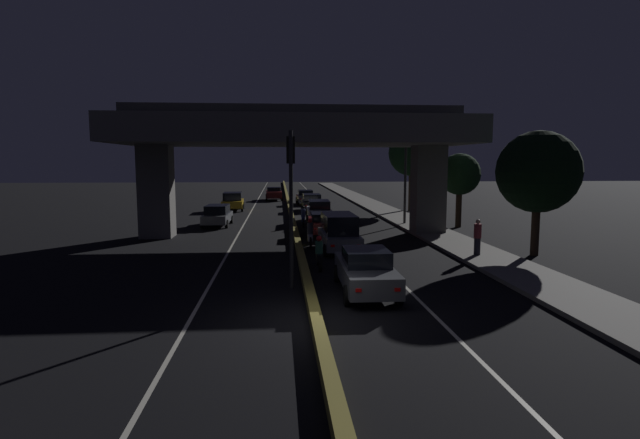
# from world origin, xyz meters

# --- Properties ---
(ground_plane) EXTENTS (200.00, 200.00, 0.00)m
(ground_plane) POSITION_xyz_m (0.00, 0.00, 0.00)
(ground_plane) COLOR black
(lane_line_left_inner) EXTENTS (0.12, 126.00, 0.00)m
(lane_line_left_inner) POSITION_xyz_m (-3.56, 35.00, 0.00)
(lane_line_left_inner) COLOR beige
(lane_line_left_inner) RESTS_ON ground_plane
(lane_line_right_inner) EXTENTS (0.12, 126.00, 0.00)m
(lane_line_right_inner) POSITION_xyz_m (3.56, 35.00, 0.00)
(lane_line_right_inner) COLOR beige
(lane_line_right_inner) RESTS_ON ground_plane
(median_divider) EXTENTS (0.33, 126.00, 0.35)m
(median_divider) POSITION_xyz_m (0.00, 35.00, 0.17)
(median_divider) COLOR olive
(median_divider) RESTS_ON ground_plane
(sidewalk_right) EXTENTS (2.79, 126.00, 0.16)m
(sidewalk_right) POSITION_xyz_m (8.66, 28.00, 0.08)
(sidewalk_right) COLOR slate
(sidewalk_right) RESTS_ON ground_plane
(elevated_overpass) EXTENTS (20.70, 9.04, 7.95)m
(elevated_overpass) POSITION_xyz_m (0.00, 16.96, 5.95)
(elevated_overpass) COLOR #5B5956
(elevated_overpass) RESTS_ON ground_plane
(traffic_light_left_of_median) EXTENTS (0.30, 0.49, 5.60)m
(traffic_light_left_of_median) POSITION_xyz_m (-0.56, 4.14, 3.80)
(traffic_light_left_of_median) COLOR black
(traffic_light_left_of_median) RESTS_ON ground_plane
(street_lamp) EXTENTS (1.94, 0.32, 8.05)m
(street_lamp) POSITION_xyz_m (7.69, 21.27, 4.72)
(street_lamp) COLOR #2D2D30
(street_lamp) RESTS_ON ground_plane
(car_grey_lead) EXTENTS (1.90, 4.80, 1.55)m
(car_grey_lead) POSITION_xyz_m (1.97, 3.21, 0.78)
(car_grey_lead) COLOR #515459
(car_grey_lead) RESTS_ON ground_plane
(car_grey_second) EXTENTS (1.96, 4.53, 1.89)m
(car_grey_second) POSITION_xyz_m (2.03, 11.40, 0.99)
(car_grey_second) COLOR #515459
(car_grey_second) RESTS_ON ground_plane
(car_dark_red_third) EXTENTS (2.10, 4.34, 1.39)m
(car_dark_red_third) POSITION_xyz_m (1.81, 17.05, 0.73)
(car_dark_red_third) COLOR #591414
(car_dark_red_third) RESTS_ON ground_plane
(car_white_fourth) EXTENTS (1.99, 4.81, 1.65)m
(car_white_fourth) POSITION_xyz_m (1.99, 23.70, 0.88)
(car_white_fourth) COLOR silver
(car_white_fourth) RESTS_ON ground_plane
(car_black_fifth) EXTENTS (1.94, 4.05, 1.56)m
(car_black_fifth) POSITION_xyz_m (2.03, 32.58, 0.81)
(car_black_fifth) COLOR black
(car_black_fifth) RESTS_ON ground_plane
(car_grey_sixth) EXTENTS (1.94, 4.22, 1.54)m
(car_grey_sixth) POSITION_xyz_m (1.78, 39.70, 0.80)
(car_grey_sixth) COLOR #515459
(car_grey_sixth) RESTS_ON ground_plane
(car_grey_lead_oncoming) EXTENTS (1.94, 4.19, 1.48)m
(car_grey_lead_oncoming) POSITION_xyz_m (-5.37, 22.14, 0.77)
(car_grey_lead_oncoming) COLOR #515459
(car_grey_lead_oncoming) RESTS_ON ground_plane
(car_taxi_yellow_second_oncoming) EXTENTS (2.17, 4.52, 1.68)m
(car_taxi_yellow_second_oncoming) POSITION_xyz_m (-5.33, 33.58, 0.88)
(car_taxi_yellow_second_oncoming) COLOR gold
(car_taxi_yellow_second_oncoming) RESTS_ON ground_plane
(car_dark_red_third_oncoming) EXTENTS (2.07, 4.53, 1.53)m
(car_dark_red_third_oncoming) POSITION_xyz_m (-1.62, 45.90, 0.79)
(car_dark_red_third_oncoming) COLOR #591414
(car_dark_red_third_oncoming) RESTS_ON ground_plane
(motorcycle_black_filtering_near) EXTENTS (0.32, 1.84, 1.42)m
(motorcycle_black_filtering_near) POSITION_xyz_m (0.68, 7.25, 0.60)
(motorcycle_black_filtering_near) COLOR black
(motorcycle_black_filtering_near) RESTS_ON ground_plane
(motorcycle_white_filtering_mid) EXTENTS (0.32, 1.93, 1.53)m
(motorcycle_white_filtering_mid) POSITION_xyz_m (0.64, 12.71, 0.64)
(motorcycle_white_filtering_mid) COLOR black
(motorcycle_white_filtering_mid) RESTS_ON ground_plane
(motorcycle_blue_filtering_far) EXTENTS (0.33, 1.78, 1.46)m
(motorcycle_blue_filtering_far) POSITION_xyz_m (0.69, 21.33, 0.62)
(motorcycle_blue_filtering_far) COLOR black
(motorcycle_blue_filtering_far) RESTS_ON ground_plane
(pedestrian_on_sidewalk) EXTENTS (0.35, 0.35, 1.69)m
(pedestrian_on_sidewalk) POSITION_xyz_m (8.27, 8.93, 1.01)
(pedestrian_on_sidewalk) COLOR black
(pedestrian_on_sidewalk) RESTS_ON sidewalk_right
(roadside_tree_kerbside_near) EXTENTS (3.92, 3.92, 6.00)m
(roadside_tree_kerbside_near) POSITION_xyz_m (11.35, 9.44, 4.02)
(roadside_tree_kerbside_near) COLOR #2D2116
(roadside_tree_kerbside_near) RESTS_ON ground_plane
(roadside_tree_kerbside_mid) EXTENTS (2.85, 2.85, 5.10)m
(roadside_tree_kerbside_mid) POSITION_xyz_m (11.40, 19.96, 3.63)
(roadside_tree_kerbside_mid) COLOR #2D2116
(roadside_tree_kerbside_mid) RESTS_ON ground_plane
(roadside_tree_kerbside_far) EXTENTS (4.19, 4.19, 7.42)m
(roadside_tree_kerbside_far) POSITION_xyz_m (11.09, 31.48, 5.29)
(roadside_tree_kerbside_far) COLOR #38281C
(roadside_tree_kerbside_far) RESTS_ON ground_plane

